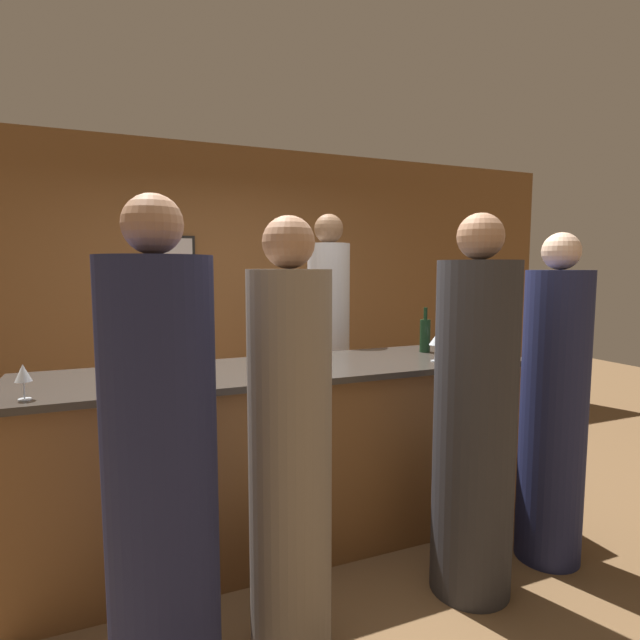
{
  "coord_description": "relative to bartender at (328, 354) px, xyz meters",
  "views": [
    {
      "loc": [
        -0.91,
        -2.69,
        1.62
      ],
      "look_at": [
        0.24,
        0.1,
        1.3
      ],
      "focal_mm": 28.0,
      "sensor_mm": 36.0,
      "label": 1
    }
  ],
  "objects": [
    {
      "name": "ground_plane",
      "position": [
        -0.6,
        -0.8,
        -0.96
      ],
      "size": [
        14.0,
        14.0,
        0.0
      ],
      "primitive_type": "plane",
      "color": "brown"
    },
    {
      "name": "back_wall",
      "position": [
        -0.6,
        1.43,
        0.45
      ],
      "size": [
        8.0,
        0.08,
        2.8
      ],
      "color": "brown",
      "rests_on": "ground_plane"
    },
    {
      "name": "bar_counter",
      "position": [
        -0.6,
        -0.8,
        -0.43
      ],
      "size": [
        2.95,
        0.78,
        1.05
      ],
      "color": "brown",
      "rests_on": "ground_plane"
    },
    {
      "name": "bartender",
      "position": [
        0.0,
        0.0,
        0.0
      ],
      "size": [
        0.32,
        0.32,
        2.02
      ],
      "rotation": [
        0.0,
        0.0,
        3.14
      ],
      "color": "#B2B2B7",
      "rests_on": "ground_plane"
    },
    {
      "name": "guest_0",
      "position": [
        -0.87,
        -1.62,
        -0.11
      ],
      "size": [
        0.34,
        0.34,
        1.82
      ],
      "color": "gray",
      "rests_on": "ground_plane"
    },
    {
      "name": "guest_1",
      "position": [
        0.09,
        -1.59,
        -0.09
      ],
      "size": [
        0.4,
        0.4,
        1.88
      ],
      "color": "#2D2D33",
      "rests_on": "ground_plane"
    },
    {
      "name": "guest_2",
      "position": [
        -1.39,
        -1.7,
        -0.09
      ],
      "size": [
        0.4,
        0.4,
        1.87
      ],
      "color": "#1E234C",
      "rests_on": "ground_plane"
    },
    {
      "name": "guest_3",
      "position": [
        0.68,
        -1.53,
        -0.12
      ],
      "size": [
        0.35,
        0.35,
        1.8
      ],
      "color": "#1E234C",
      "rests_on": "ground_plane"
    },
    {
      "name": "wine_bottle_0",
      "position": [
        0.41,
        -0.68,
        0.21
      ],
      "size": [
        0.07,
        0.07,
        0.3
      ],
      "color": "black",
      "rests_on": "bar_counter"
    },
    {
      "name": "wine_glass_0",
      "position": [
        -1.32,
        -1.06,
        0.22
      ],
      "size": [
        0.07,
        0.07,
        0.16
      ],
      "color": "silver",
      "rests_on": "bar_counter"
    },
    {
      "name": "wine_glass_1",
      "position": [
        -1.89,
        -1.07,
        0.21
      ],
      "size": [
        0.07,
        0.07,
        0.16
      ],
      "color": "silver",
      "rests_on": "bar_counter"
    },
    {
      "name": "wine_glass_2",
      "position": [
        0.28,
        -1.0,
        0.22
      ],
      "size": [
        0.08,
        0.08,
        0.16
      ],
      "color": "silver",
      "rests_on": "bar_counter"
    },
    {
      "name": "wine_glass_3",
      "position": [
        0.55,
        -1.01,
        0.22
      ],
      "size": [
        0.08,
        0.08,
        0.16
      ],
      "color": "silver",
      "rests_on": "bar_counter"
    },
    {
      "name": "wine_glass_4",
      "position": [
        -0.73,
        -1.04,
        0.21
      ],
      "size": [
        0.08,
        0.08,
        0.15
      ],
      "color": "silver",
      "rests_on": "bar_counter"
    }
  ]
}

